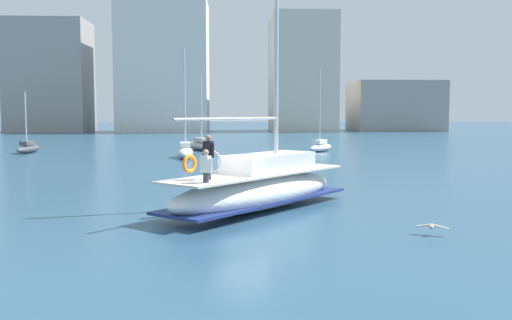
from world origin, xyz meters
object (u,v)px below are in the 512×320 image
object	(u,v)px
main_sailboat	(259,187)
moored_sloop_near	(200,145)
moored_catamaran	(185,151)
seagull	(432,226)
moored_sloop_far	(28,148)
moored_cutter_left	(321,146)

from	to	relation	value
main_sailboat	moored_sloop_near	bearing A→B (deg)	96.92
moored_catamaran	seagull	world-z (taller)	moored_catamaran
main_sailboat	moored_catamaran	size ratio (longest dim) A/B	1.35
seagull	moored_sloop_far	bearing A→B (deg)	124.71
moored_sloop_far	moored_cutter_left	world-z (taller)	moored_cutter_left
moored_catamaran	seagull	xyz separation A→B (m)	(10.09, -30.30, -0.33)
moored_sloop_near	moored_catamaran	size ratio (longest dim) A/B	0.80
main_sailboat	moored_sloop_near	xyz separation A→B (m)	(-4.20, 34.61, -0.34)
main_sailboat	moored_sloop_near	size ratio (longest dim) A/B	1.69
moored_sloop_far	seagull	distance (m)	44.61
moored_cutter_left	moored_sloop_far	bearing A→B (deg)	-178.93
moored_catamaran	moored_sloop_near	bearing A→B (deg)	85.37
moored_cutter_left	moored_catamaran	bearing A→B (deg)	-151.42
moored_sloop_far	moored_catamaran	xyz separation A→B (m)	(15.32, -6.38, 0.12)
moored_sloop_near	moored_sloop_far	world-z (taller)	moored_sloop_near
moored_sloop_near	seagull	world-z (taller)	moored_sloop_near
moored_catamaran	moored_cutter_left	xyz separation A→B (m)	(12.66, 6.90, -0.06)
moored_catamaran	main_sailboat	bearing A→B (deg)	-78.93
moored_sloop_near	moored_cutter_left	xyz separation A→B (m)	(11.91, -2.38, -0.02)
seagull	moored_sloop_near	bearing A→B (deg)	103.28
main_sailboat	moored_sloop_far	distance (m)	37.64
moored_catamaran	seagull	distance (m)	31.93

